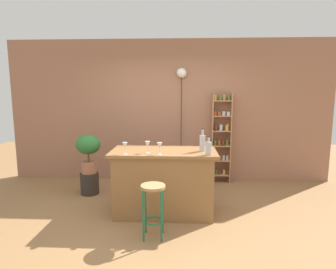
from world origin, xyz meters
TOP-DOWN VIEW (x-y plane):
  - ground at (0.00, 0.00)m, footprint 12.00×12.00m
  - back_wall at (0.00, 1.95)m, footprint 6.40×0.10m
  - kitchen_counter at (0.00, 0.30)m, footprint 1.52×0.77m
  - bar_stool at (-0.08, -0.44)m, footprint 0.30×0.30m
  - spice_shelf at (1.03, 1.79)m, footprint 0.38×0.18m
  - plant_stool at (-1.36, 1.01)m, footprint 0.32×0.32m
  - potted_plant at (-1.36, 1.01)m, footprint 0.43×0.38m
  - bottle_vinegar at (0.62, 0.03)m, footprint 0.08×0.08m
  - bottle_sauce_amber at (0.55, 0.26)m, footprint 0.08×0.08m
  - wine_glass_left at (-0.51, 0.01)m, footprint 0.07×0.07m
  - wine_glass_center at (-0.04, 0.02)m, footprint 0.07×0.07m
  - wine_glass_right at (-0.21, 0.12)m, footprint 0.07×0.07m
  - pendant_globe_light at (0.25, 1.84)m, footprint 0.19×0.19m

SIDE VIEW (x-z plane):
  - ground at x=0.00m, z-range 0.00..0.00m
  - plant_stool at x=-1.36m, z-range 0.00..0.38m
  - kitchen_counter at x=0.00m, z-range 0.00..0.95m
  - bar_stool at x=-0.08m, z-range 0.15..0.82m
  - potted_plant at x=-1.36m, z-range 0.47..1.14m
  - spice_shelf at x=1.03m, z-range 0.03..1.79m
  - bottle_vinegar at x=0.62m, z-range 0.91..1.17m
  - wine_glass_left at x=-0.51m, z-range 0.98..1.15m
  - wine_glass_center at x=-0.04m, z-range 0.98..1.15m
  - wine_glass_right at x=-0.21m, z-range 0.98..1.15m
  - bottle_sauce_amber at x=0.55m, z-range 0.91..1.23m
  - back_wall at x=0.00m, z-range 0.00..2.80m
  - pendant_globe_light at x=0.25m, z-range 0.98..3.22m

